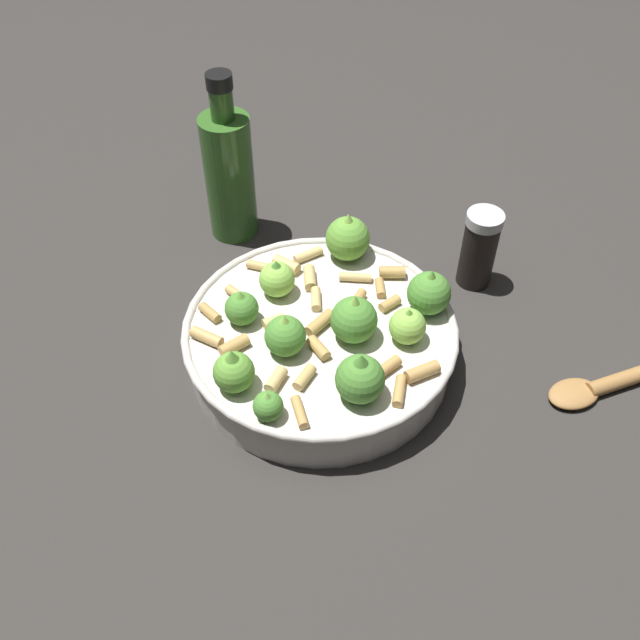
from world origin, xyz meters
name	(u,v)px	position (x,y,z in m)	size (l,w,h in m)	color
ground_plane	(320,359)	(0.00, 0.00, 0.00)	(2.40, 2.40, 0.00)	#2D2B28
cooking_pan	(322,336)	(0.00, 0.00, 0.03)	(0.27, 0.27, 0.10)	beige
pepper_shaker	(479,248)	(0.17, 0.12, 0.05)	(0.04, 0.04, 0.09)	black
olive_oil_bottle	(229,173)	(-0.11, 0.20, 0.08)	(0.06, 0.06, 0.20)	#336023
wooden_spoon	(640,371)	(0.32, -0.01, 0.01)	(0.23, 0.12, 0.02)	#9E703D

